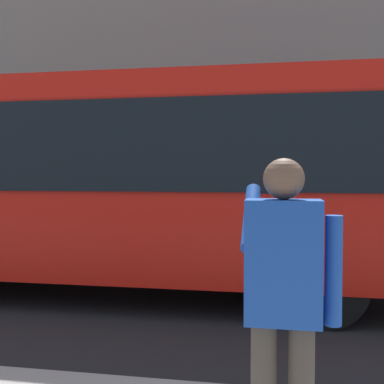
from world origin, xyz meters
name	(u,v)px	position (x,y,z in m)	size (l,w,h in m)	color
ground_plane	(279,294)	(0.00, 0.00, 0.00)	(60.00, 60.00, 0.00)	#232326
building_facade_far	(282,22)	(-0.02, -6.80, 5.99)	(28.00, 1.55, 12.00)	gray
red_bus	(106,179)	(2.51, 0.38, 1.68)	(9.05, 2.54, 3.08)	red
pedestrian_photographer	(284,291)	(-0.04, 4.53, 1.14)	(0.53, 0.52, 1.70)	#4C4238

